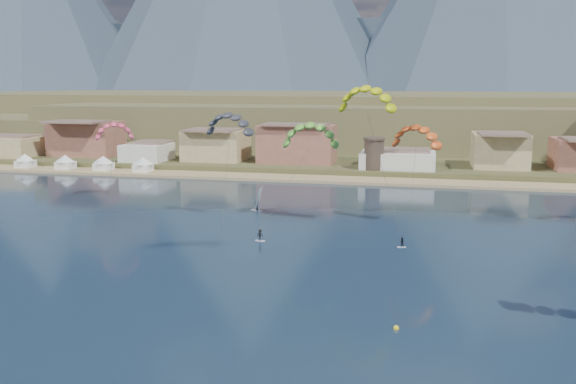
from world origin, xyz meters
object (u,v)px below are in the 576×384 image
at_px(watchtower, 374,153).
at_px(kitesurfer_yellow, 367,95).
at_px(buoy, 396,328).
at_px(kitesurfer_green, 310,132).
at_px(windsurfer, 257,203).

height_order(watchtower, kitesurfer_yellow, kitesurfer_yellow).
height_order(kitesurfer_yellow, buoy, kitesurfer_yellow).
xyz_separation_m(watchtower, kitesurfer_green, (-6.58, -57.38, 10.04)).
height_order(kitesurfer_yellow, kitesurfer_green, kitesurfer_yellow).
relative_size(watchtower, windsurfer, 1.85).
height_order(kitesurfer_green, windsurfer, kitesurfer_green).
xyz_separation_m(kitesurfer_yellow, windsurfer, (-22.29, 12.72, -21.39)).
distance_m(kitesurfer_green, windsurfer, 20.91).
bearing_deg(kitesurfer_green, buoy, -68.80).
xyz_separation_m(kitesurfer_yellow, kitesurfer_green, (-10.25, 4.38, -6.46)).
bearing_deg(kitesurfer_green, kitesurfer_yellow, -23.16).
bearing_deg(buoy, kitesurfer_green, 111.20).
bearing_deg(windsurfer, kitesurfer_green, -34.69).
xyz_separation_m(watchtower, buoy, (11.05, -102.83, -6.27)).
relative_size(watchtower, kitesurfer_yellow, 0.33).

